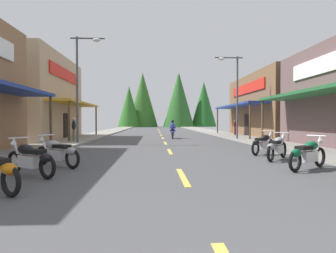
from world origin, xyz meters
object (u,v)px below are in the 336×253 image
(streetlamp_right, at_px, (233,86))
(motorcycle_parked_right_2, at_px, (308,154))
(motorcycle_parked_left_1, at_px, (31,158))
(motorcycle_parked_left_2, at_px, (57,152))
(motorcycle_parked_right_3, at_px, (277,147))
(pedestrian_by_shop, at_px, (74,128))
(pedestrian_browsing, at_px, (235,127))
(rider_cruising_lead, at_px, (173,131))
(motorcycle_parked_right_4, at_px, (263,143))
(streetlamp_left, at_px, (82,75))

(streetlamp_right, bearing_deg, motorcycle_parked_right_2, -96.00)
(motorcycle_parked_left_1, bearing_deg, motorcycle_parked_left_2, -62.48)
(motorcycle_parked_right_3, relative_size, pedestrian_by_shop, 0.96)
(motorcycle_parked_left_1, relative_size, motorcycle_parked_left_2, 0.99)
(streetlamp_right, height_order, motorcycle_parked_left_2, streetlamp_right)
(pedestrian_by_shop, relative_size, pedestrian_browsing, 1.12)
(motorcycle_parked_right_2, xyz_separation_m, rider_cruising_lead, (-3.14, 15.16, 0.17))
(motorcycle_parked_left_2, relative_size, pedestrian_by_shop, 1.05)
(rider_cruising_lead, bearing_deg, motorcycle_parked_right_4, -160.55)
(motorcycle_parked_left_2, height_order, pedestrian_by_shop, pedestrian_by_shop)
(streetlamp_left, distance_m, streetlamp_right, 11.10)
(motorcycle_parked_right_4, height_order, motorcycle_parked_left_1, same)
(motorcycle_parked_right_2, height_order, pedestrian_by_shop, pedestrian_by_shop)
(motorcycle_parked_right_4, height_order, pedestrian_by_shop, pedestrian_by_shop)
(streetlamp_left, bearing_deg, motorcycle_parked_left_1, -83.30)
(motorcycle_parked_right_4, distance_m, pedestrian_browsing, 14.85)
(motorcycle_parked_left_2, bearing_deg, streetlamp_left, -46.75)
(motorcycle_parked_right_2, relative_size, pedestrian_browsing, 1.19)
(streetlamp_left, height_order, pedestrian_browsing, streetlamp_left)
(motorcycle_parked_right_4, xyz_separation_m, motorcycle_parked_left_2, (-8.01, -3.12, 0.00))
(motorcycle_parked_right_2, bearing_deg, motorcycle_parked_left_2, 139.72)
(motorcycle_parked_right_2, bearing_deg, pedestrian_browsing, 46.55)
(streetlamp_right, relative_size, motorcycle_parked_left_1, 3.53)
(streetlamp_right, distance_m, pedestrian_browsing, 6.62)
(motorcycle_parked_right_4, relative_size, motorcycle_parked_left_2, 0.89)
(motorcycle_parked_right_2, height_order, pedestrian_browsing, pedestrian_browsing)
(motorcycle_parked_right_4, bearing_deg, pedestrian_by_shop, 102.68)
(motorcycle_parked_left_2, distance_m, pedestrian_browsing, 20.79)
(motorcycle_parked_right_4, relative_size, rider_cruising_lead, 0.76)
(motorcycle_parked_left_1, relative_size, pedestrian_by_shop, 1.05)
(motorcycle_parked_left_1, relative_size, rider_cruising_lead, 0.85)
(streetlamp_right, relative_size, motorcycle_parked_right_3, 3.84)
(streetlamp_left, xyz_separation_m, streetlamp_right, (10.64, 3.16, -0.23))
(motorcycle_parked_right_4, bearing_deg, motorcycle_parked_left_1, 166.09)
(streetlamp_left, height_order, rider_cruising_lead, streetlamp_left)
(streetlamp_left, relative_size, motorcycle_parked_left_2, 3.74)
(streetlamp_left, bearing_deg, pedestrian_by_shop, 129.80)
(streetlamp_left, distance_m, motorcycle_parked_right_3, 12.68)
(motorcycle_parked_right_4, bearing_deg, motorcycle_parked_left_2, 157.82)
(motorcycle_parked_left_2, bearing_deg, streetlamp_right, -92.86)
(motorcycle_parked_right_3, bearing_deg, streetlamp_left, 91.64)
(streetlamp_right, xyz_separation_m, pedestrian_browsing, (1.75, 5.48, -3.28))
(streetlamp_right, distance_m, motorcycle_parked_left_1, 17.03)
(motorcycle_parked_right_2, relative_size, pedestrian_by_shop, 1.05)
(motorcycle_parked_left_2, distance_m, pedestrian_by_shop, 10.26)
(motorcycle_parked_right_2, height_order, motorcycle_parked_left_1, same)
(streetlamp_left, xyz_separation_m, rider_cruising_lead, (6.12, 5.26, -3.74))
(streetlamp_right, xyz_separation_m, motorcycle_parked_left_1, (-9.40, -13.71, -3.67))
(streetlamp_left, xyz_separation_m, pedestrian_by_shop, (-0.82, 0.98, -3.38))
(streetlamp_left, relative_size, motorcycle_parked_right_2, 3.73)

